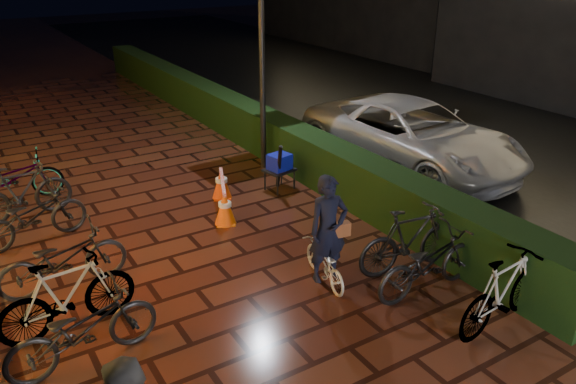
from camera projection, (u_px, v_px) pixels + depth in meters
ground at (289, 339)px, 7.20m from camera, size 80.00×80.00×0.00m
asphalt_road at (470, 130)px, 15.43m from camera, size 11.00×60.00×0.01m
hedge at (235, 117)px, 14.82m from camera, size 0.70×20.00×1.00m
van at (412, 135)px, 12.55m from camera, size 2.96×5.55×1.48m
lamp_post_hedge at (262, 50)px, 11.78m from camera, size 0.45×0.13×4.76m
cyclist at (326, 245)px, 8.14m from camera, size 0.65×1.26×1.73m
traffic_barrier at (223, 195)px, 10.61m from camera, size 0.88×1.50×0.62m
cart_assembly at (279, 164)px, 11.40m from camera, size 0.67×0.71×1.10m
parked_bikes_storefront at (42, 235)px, 8.73m from camera, size 2.02×6.46×1.06m
parked_bikes_hedge at (443, 263)px, 7.93m from camera, size 2.07×2.39×1.06m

